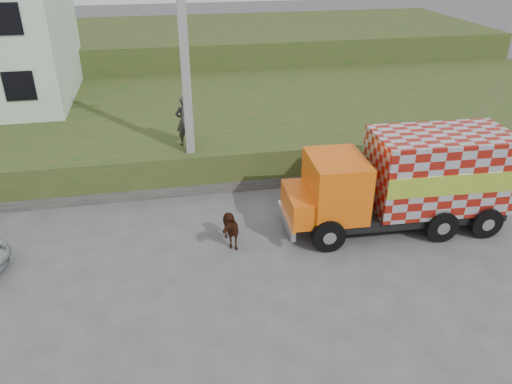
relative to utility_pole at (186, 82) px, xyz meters
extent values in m
plane|color=#474749|center=(1.00, -4.60, -4.08)|extent=(120.00, 120.00, 0.00)
cube|color=#254A18|center=(1.00, 5.40, -3.33)|extent=(40.00, 12.00, 1.50)
cube|color=#254A18|center=(1.00, 17.40, -2.58)|extent=(40.00, 12.00, 3.00)
cube|color=#595651|center=(-1.00, -0.40, -3.88)|extent=(16.00, 0.50, 0.40)
cube|color=gray|center=(0.00, 0.00, -0.08)|extent=(0.30, 0.30, 8.00)
cube|color=black|center=(6.45, -3.99, -3.47)|extent=(6.43, 2.32, 0.33)
cube|color=#DC570B|center=(4.21, -3.90, -2.44)|extent=(1.77, 2.22, 1.87)
cube|color=#DC570B|center=(3.14, -3.85, -3.00)|extent=(1.02, 2.00, 0.84)
cube|color=silver|center=(7.57, -4.04, -2.11)|extent=(4.39, 2.42, 2.43)
cube|color=yellow|center=(7.52, -5.18, -2.11)|extent=(4.29, 0.22, 0.65)
cube|color=yellow|center=(7.62, -2.90, -2.11)|extent=(4.29, 0.22, 0.65)
cube|color=silver|center=(2.67, -3.83, -3.56)|extent=(0.23, 2.15, 0.28)
cylinder|color=black|center=(3.70, -4.95, -3.56)|extent=(1.04, 0.37, 1.03)
cylinder|color=black|center=(3.79, -2.80, -3.56)|extent=(1.04, 0.37, 1.03)
cylinder|color=black|center=(7.34, -5.10, -3.56)|extent=(1.04, 0.37, 1.03)
cylinder|color=black|center=(7.43, -2.96, -3.56)|extent=(1.04, 0.37, 1.03)
cylinder|color=black|center=(8.83, -5.17, -3.56)|extent=(1.04, 0.37, 1.03)
cylinder|color=black|center=(8.92, -3.02, -3.56)|extent=(1.04, 0.37, 1.03)
imported|color=#351E0D|center=(0.75, -4.01, -3.49)|extent=(0.82, 1.47, 1.17)
imported|color=#282524|center=(-0.12, 0.76, -1.65)|extent=(0.78, 0.62, 1.86)
camera|label=1|loc=(-0.90, -17.03, 4.61)|focal=35.00mm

